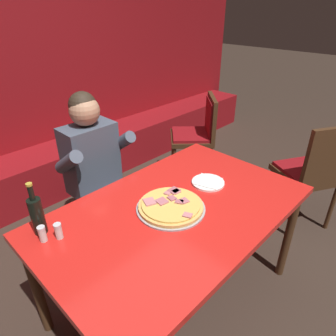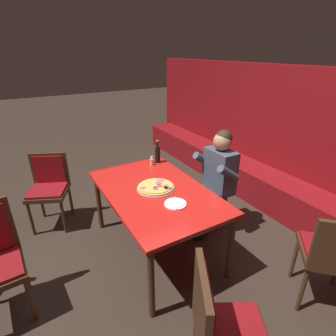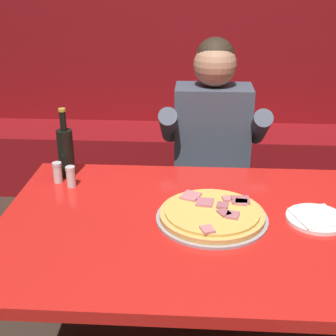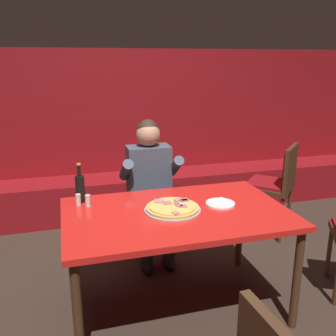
% 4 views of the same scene
% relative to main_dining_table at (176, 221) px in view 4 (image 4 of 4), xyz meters
% --- Properties ---
extents(ground_plane, '(24.00, 24.00, 0.00)m').
position_rel_main_dining_table_xyz_m(ground_plane, '(0.00, 0.00, -0.70)').
color(ground_plane, '#33261E').
extents(booth_wall_panel, '(6.80, 0.16, 1.90)m').
position_rel_main_dining_table_xyz_m(booth_wall_panel, '(0.00, 2.18, 0.25)').
color(booth_wall_panel, maroon).
rests_on(booth_wall_panel, ground_plane).
extents(booth_bench, '(6.46, 0.48, 0.46)m').
position_rel_main_dining_table_xyz_m(booth_bench, '(0.00, 1.86, -0.47)').
color(booth_bench, maroon).
rests_on(booth_bench, ground_plane).
extents(main_dining_table, '(1.54, 0.96, 0.77)m').
position_rel_main_dining_table_xyz_m(main_dining_table, '(0.00, 0.00, 0.00)').
color(main_dining_table, '#422816').
rests_on(main_dining_table, ground_plane).
extents(pizza, '(0.39, 0.39, 0.05)m').
position_rel_main_dining_table_xyz_m(pizza, '(-0.02, 0.02, 0.09)').
color(pizza, '#9E9EA3').
rests_on(pizza, main_dining_table).
extents(plate_white_paper, '(0.21, 0.21, 0.02)m').
position_rel_main_dining_table_xyz_m(plate_white_paper, '(0.34, 0.03, 0.08)').
color(plate_white_paper, white).
rests_on(plate_white_paper, main_dining_table).
extents(beer_bottle, '(0.07, 0.07, 0.29)m').
position_rel_main_dining_table_xyz_m(beer_bottle, '(-0.62, 0.36, 0.18)').
color(beer_bottle, black).
rests_on(beer_bottle, main_dining_table).
extents(shaker_red_pepper_flakes, '(0.04, 0.04, 0.09)m').
position_rel_main_dining_table_xyz_m(shaker_red_pepper_flakes, '(-0.64, 0.29, 0.11)').
color(shaker_red_pepper_flakes, silver).
rests_on(shaker_red_pepper_flakes, main_dining_table).
extents(shaker_black_pepper, '(0.04, 0.04, 0.09)m').
position_rel_main_dining_table_xyz_m(shaker_black_pepper, '(-0.58, 0.25, 0.11)').
color(shaker_black_pepper, silver).
rests_on(shaker_black_pepper, main_dining_table).
extents(diner_seated_blue_shirt, '(0.53, 0.53, 1.27)m').
position_rel_main_dining_table_xyz_m(diner_seated_blue_shirt, '(0.00, 0.77, 0.01)').
color(diner_seated_blue_shirt, black).
rests_on(diner_seated_blue_shirt, ground_plane).
extents(dining_chair_near_right, '(0.62, 0.62, 0.95)m').
position_rel_main_dining_table_xyz_m(dining_chair_near_right, '(1.35, 0.92, -0.12)').
color(dining_chair_near_right, '#422816').
rests_on(dining_chair_near_right, ground_plane).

